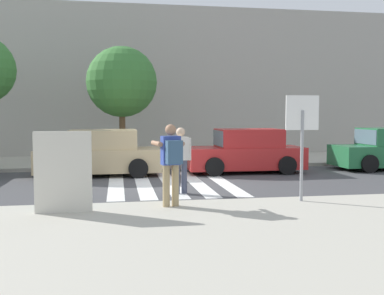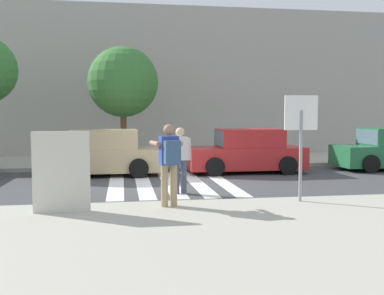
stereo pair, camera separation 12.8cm
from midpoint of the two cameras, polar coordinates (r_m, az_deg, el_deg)
name	(u,v)px [view 1 (the left image)]	position (r m, az deg, el deg)	size (l,w,h in m)	color
ground_plane	(171,184)	(13.32, -2.97, -4.69)	(120.00, 120.00, 0.00)	#424244
sidewalk_near	(217,240)	(7.31, 2.63, -11.65)	(60.00, 6.00, 0.14)	#B2AD9E
sidewalk_far	(154,161)	(19.24, -4.99, -1.72)	(60.00, 4.80, 0.14)	#B2AD9E
building_facade_far	(147,84)	(23.57, -5.89, 8.00)	(56.00, 4.00, 7.23)	#ADA89E
crosswalk_stripe_0	(116,185)	(13.44, -9.89, -4.65)	(0.44, 5.20, 0.01)	silver
crosswalk_stripe_1	(143,184)	(13.45, -6.47, -4.61)	(0.44, 5.20, 0.01)	silver
crosswalk_stripe_2	(170,183)	(13.52, -3.07, -4.54)	(0.44, 5.20, 0.01)	silver
crosswalk_stripe_3	(196,182)	(13.63, 0.29, -4.47)	(0.44, 5.20, 0.01)	silver
crosswalk_stripe_4	(222,182)	(13.78, 3.57, -4.37)	(0.44, 5.20, 0.01)	silver
stop_sign	(302,125)	(10.19, 13.46, 2.84)	(0.76, 0.08, 2.34)	gray
photographer_with_backpack	(171,158)	(9.34, -3.07, -1.31)	(0.68, 0.91, 1.72)	tan
pedestrian_crossing	(181,157)	(11.65, -1.77, -1.15)	(0.57, 0.31, 1.72)	#474C60
parked_car_tan	(100,154)	(15.45, -11.79, -0.83)	(4.10, 1.92, 1.55)	tan
parked_car_red	(245,152)	(16.06, 6.58, -0.57)	(4.10, 1.92, 1.55)	red
street_tree_center	(122,82)	(17.97, -9.11, 8.19)	(2.76, 2.76, 4.57)	brown
advertising_board	(63,172)	(9.19, -16.42, -3.00)	(1.10, 0.11, 1.60)	beige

